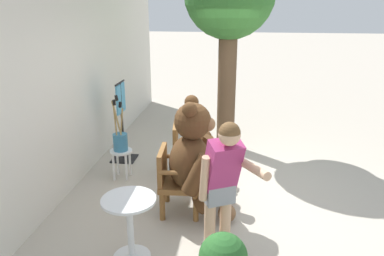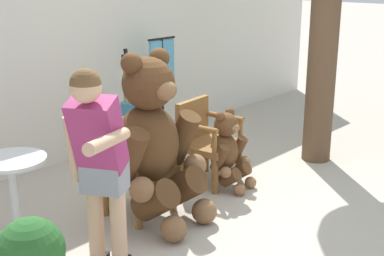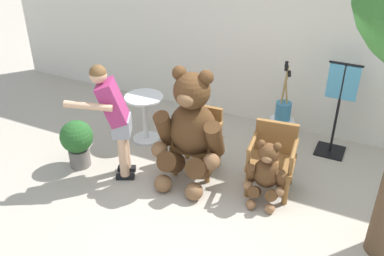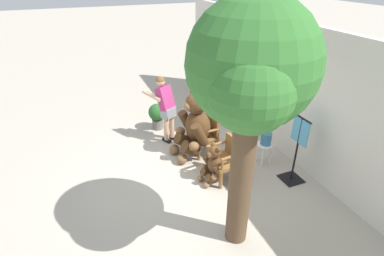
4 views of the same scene
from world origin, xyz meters
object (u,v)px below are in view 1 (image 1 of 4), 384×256
Objects in this scene: wooden_chair_left at (176,179)px; wooden_chair_right at (187,149)px; teddy_bear_small at (205,154)px; round_side_table at (130,222)px; person_visitor at (222,179)px; white_stool at (121,156)px; brush_bucket at (120,140)px; clothing_display_stand at (122,120)px; teddy_bear_large at (196,159)px.

wooden_chair_left and wooden_chair_right have the same top height.
teddy_bear_small is 1.14× the size of round_side_table.
teddy_bear_small is 0.53× the size of person_visitor.
wooden_chair_right is at bearing -8.65° from round_side_table.
brush_bucket reaches higher than white_stool.
brush_bucket is at bearing 144.98° from white_stool.
wooden_chair_right is 0.63× the size of clothing_display_stand.
wooden_chair_left is at bearing 91.97° from teddy_bear_large.
white_stool is at bearing 97.53° from teddy_bear_small.
round_side_table is at bearing 163.20° from wooden_chair_left.
person_visitor is at bearing -136.73° from white_stool.
teddy_bear_large is at bearing 178.73° from teddy_bear_small.
teddy_bear_large is 1.56m from white_stool.
person_visitor reaches higher than teddy_bear_small.
teddy_bear_small is at bearing -15.66° from wooden_chair_left.
brush_bucket is (-0.16, 0.99, 0.17)m from wooden_chair_right.
brush_bucket is at bearing -165.22° from clothing_display_stand.
teddy_bear_small is 1.78× the size of white_stool.
round_side_table is (-1.03, 0.57, -0.30)m from teddy_bear_large.
teddy_bear_small is (1.01, -0.02, -0.34)m from teddy_bear_large.
round_side_table is at bearing 163.77° from teddy_bear_small.
white_stool is (0.85, 0.99, -0.11)m from wooden_chair_left.
wooden_chair_left is 1.06m from round_side_table.
teddy_bear_large is (-1.00, -0.26, 0.28)m from wooden_chair_right.
teddy_bear_large is (0.01, -0.26, 0.28)m from wooden_chair_left.
white_stool is at bearing -165.11° from clothing_display_stand.
round_side_table is at bearing -159.95° from white_stool.
person_visitor is 2.17× the size of round_side_table.
teddy_bear_small is at bearing -1.27° from teddy_bear_large.
person_visitor is (-1.87, -0.62, 0.46)m from wooden_chair_right.
clothing_display_stand is (2.42, 1.80, -0.20)m from person_visitor.
brush_bucket is at bearing 49.42° from wooden_chair_left.
person_visitor is 3.39× the size of white_stool.
teddy_bear_small is 1.59m from clothing_display_stand.
brush_bucket is (-0.00, 0.00, 0.28)m from white_stool.
wooden_chair_right reaches higher than teddy_bear_small.
brush_bucket reaches higher than teddy_bear_small.
person_visitor reaches higher than round_side_table.
white_stool is (1.71, 1.61, -0.57)m from person_visitor.
wooden_chair_left is 1.19× the size of round_side_table.
person_visitor is 1.14× the size of clothing_display_stand.
wooden_chair_right is 0.29m from teddy_bear_small.
white_stool is at bearing 49.34° from wooden_chair_left.
white_stool is 1.99m from round_side_table.
teddy_bear_small reaches higher than white_stool.
wooden_chair_left is 1.06m from teddy_bear_small.
wooden_chair_left reaches higher than teddy_bear_small.
teddy_bear_large is 2.11× the size of round_side_table.
wooden_chair_left is 1.96m from clothing_display_stand.
wooden_chair_right is at bearing 14.77° from teddy_bear_large.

